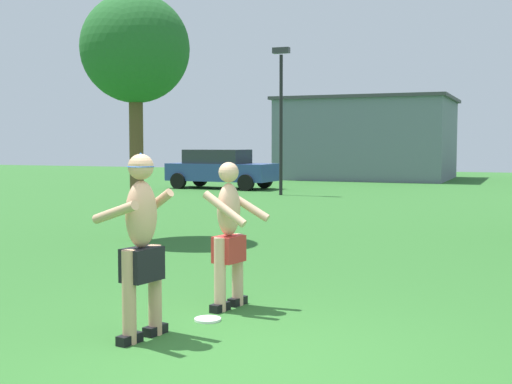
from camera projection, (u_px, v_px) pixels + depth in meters
ground_plane at (234, 361)px, 5.80m from camera, size 80.00×80.00×0.00m
player_with_cap at (141, 236)px, 6.38m from camera, size 0.67×0.72×1.76m
player_in_red at (229, 232)px, 7.59m from camera, size 0.61×0.62×1.64m
frisbee at (208, 319)px, 7.11m from camera, size 0.28×0.28×0.03m
car_blue_far_end at (221, 168)px, 27.65m from camera, size 4.36×2.15×1.58m
lamp_post at (281, 104)px, 24.02m from camera, size 0.60×0.24×5.19m
outbuilding_behind_lot at (368, 139)px, 35.34m from camera, size 8.54×6.96×4.14m
tree_right_field at (135, 51)px, 12.86m from camera, size 2.06×2.06×4.66m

